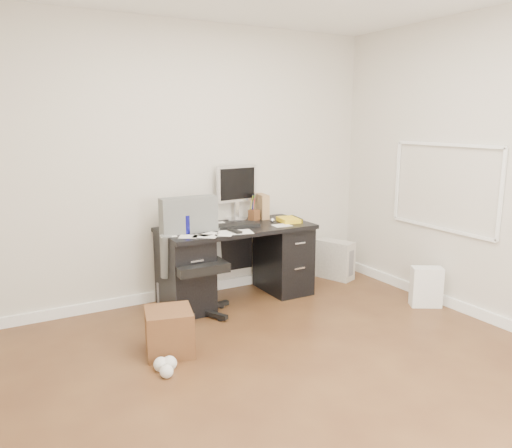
{
  "coord_description": "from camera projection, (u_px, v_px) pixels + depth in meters",
  "views": [
    {
      "loc": [
        -1.88,
        -2.63,
        1.77
      ],
      "look_at": [
        0.27,
        1.2,
        0.86
      ],
      "focal_mm": 35.0,
      "sensor_mm": 36.0,
      "label": 1
    }
  ],
  "objects": [
    {
      "name": "ground",
      "position": [
        306.0,
        378.0,
        3.5
      ],
      "size": [
        4.0,
        4.0,
        0.0
      ],
      "primitive_type": "plane",
      "color": "#462816",
      "rests_on": "ground"
    },
    {
      "name": "room_shell",
      "position": [
        313.0,
        138.0,
        3.2
      ],
      "size": [
        4.02,
        4.02,
        2.71
      ],
      "color": "beige",
      "rests_on": "ground"
    },
    {
      "name": "desk",
      "position": [
        236.0,
        260.0,
        4.97
      ],
      "size": [
        1.5,
        0.7,
        0.75
      ],
      "color": "black",
      "rests_on": "ground"
    },
    {
      "name": "loose_papers",
      "position": [
        220.0,
        229.0,
        4.76
      ],
      "size": [
        1.1,
        0.6,
        0.0
      ],
      "primitive_type": null,
      "color": "silver",
      "rests_on": "desk"
    },
    {
      "name": "lcd_monitor",
      "position": [
        236.0,
        193.0,
        5.13
      ],
      "size": [
        0.49,
        0.31,
        0.58
      ],
      "primitive_type": null,
      "rotation": [
        0.0,
        0.0,
        0.1
      ],
      "color": "#BBBCC0",
      "rests_on": "desk"
    },
    {
      "name": "keyboard",
      "position": [
        234.0,
        225.0,
        4.87
      ],
      "size": [
        0.51,
        0.23,
        0.03
      ],
      "primitive_type": "cube",
      "rotation": [
        0.0,
        0.0,
        -0.13
      ],
      "color": "black",
      "rests_on": "desk"
    },
    {
      "name": "computer_mouse",
      "position": [
        272.0,
        220.0,
        5.06
      ],
      "size": [
        0.06,
        0.06,
        0.05
      ],
      "primitive_type": "sphere",
      "rotation": [
        0.0,
        0.0,
        -0.18
      ],
      "color": "#BBBCC0",
      "rests_on": "desk"
    },
    {
      "name": "travel_mug",
      "position": [
        187.0,
        224.0,
        4.58
      ],
      "size": [
        0.1,
        0.1,
        0.17
      ],
      "primitive_type": "cylinder",
      "rotation": [
        0.0,
        0.0,
        0.34
      ],
      "color": "#161597",
      "rests_on": "desk"
    },
    {
      "name": "white_binder",
      "position": [
        173.0,
        215.0,
        4.71
      ],
      "size": [
        0.12,
        0.26,
        0.3
      ],
      "primitive_type": "cube",
      "rotation": [
        0.0,
        0.0,
        0.01
      ],
      "color": "white",
      "rests_on": "desk"
    },
    {
      "name": "magazine_file",
      "position": [
        262.0,
        206.0,
        5.28
      ],
      "size": [
        0.14,
        0.23,
        0.26
      ],
      "primitive_type": "cube",
      "rotation": [
        0.0,
        0.0,
        -0.12
      ],
      "color": "#A57B50",
      "rests_on": "desk"
    },
    {
      "name": "pen_cup",
      "position": [
        254.0,
        208.0,
        5.17
      ],
      "size": [
        0.14,
        0.14,
        0.26
      ],
      "primitive_type": null,
      "rotation": [
        0.0,
        0.0,
        0.27
      ],
      "color": "brown",
      "rests_on": "desk"
    },
    {
      "name": "yellow_book",
      "position": [
        289.0,
        220.0,
        5.11
      ],
      "size": [
        0.23,
        0.27,
        0.04
      ],
      "primitive_type": "cube",
      "rotation": [
        0.0,
        0.0,
        -0.15
      ],
      "color": "yellow",
      "rests_on": "desk"
    },
    {
      "name": "paper_remote",
      "position": [
        237.0,
        231.0,
        4.64
      ],
      "size": [
        0.33,
        0.29,
        0.02
      ],
      "primitive_type": null,
      "rotation": [
        0.0,
        0.0,
        -0.26
      ],
      "color": "silver",
      "rests_on": "desk"
    },
    {
      "name": "office_chair",
      "position": [
        197.0,
        258.0,
        4.54
      ],
      "size": [
        0.63,
        0.63,
        1.08
      ],
      "primitive_type": null,
      "rotation": [
        0.0,
        0.0,
        -0.03
      ],
      "color": "#585B58",
      "rests_on": "ground"
    },
    {
      "name": "pc_tower",
      "position": [
        334.0,
        259.0,
        5.68
      ],
      "size": [
        0.33,
        0.47,
        0.43
      ],
      "primitive_type": "cube",
      "rotation": [
        0.0,
        0.0,
        0.36
      ],
      "color": "#ACA59B",
      "rests_on": "ground"
    },
    {
      "name": "shopping_bag",
      "position": [
        426.0,
        287.0,
        4.82
      ],
      "size": [
        0.35,
        0.32,
        0.39
      ],
      "primitive_type": "cube",
      "rotation": [
        0.0,
        0.0,
        -0.54
      ],
      "color": "white",
      "rests_on": "ground"
    },
    {
      "name": "wicker_basket",
      "position": [
        169.0,
        331.0,
        3.84
      ],
      "size": [
        0.42,
        0.42,
        0.35
      ],
      "primitive_type": "cube",
      "rotation": [
        0.0,
        0.0,
        -0.24
      ],
      "color": "#472815",
      "rests_on": "ground"
    },
    {
      "name": "desk_printer",
      "position": [
        183.0,
        292.0,
        4.9
      ],
      "size": [
        0.48,
        0.44,
        0.23
      ],
      "primitive_type": "cube",
      "rotation": [
        0.0,
        0.0,
        0.37
      ],
      "color": "slate",
      "rests_on": "ground"
    }
  ]
}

